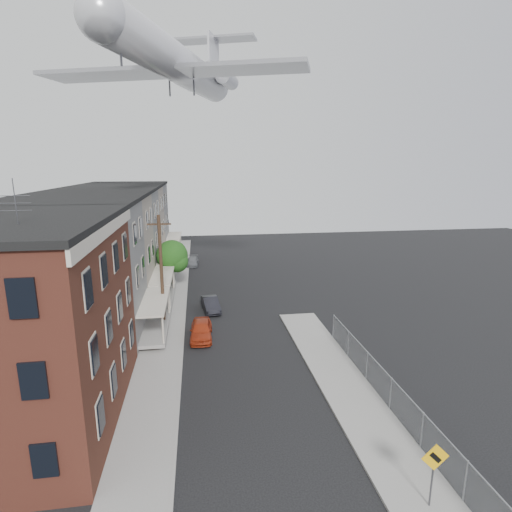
{
  "coord_description": "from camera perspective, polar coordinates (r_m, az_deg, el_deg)",
  "views": [
    {
      "loc": [
        -2.71,
        -12.48,
        12.69
      ],
      "look_at": [
        0.19,
        7.2,
        8.11
      ],
      "focal_mm": 28.0,
      "sensor_mm": 36.0,
      "label": 1
    }
  ],
  "objects": [
    {
      "name": "curb_left",
      "position": [
        38.63,
        -9.98,
        -6.31
      ],
      "size": [
        0.15,
        62.0,
        0.14
      ],
      "primitive_type": "cube",
      "color": "gray",
      "rests_on": "ground"
    },
    {
      "name": "row_house_e",
      "position": [
        58.22,
        -17.53,
        4.9
      ],
      "size": [
        11.98,
        7.0,
        10.3
      ],
      "color": "slate",
      "rests_on": "ground"
    },
    {
      "name": "row_house_d",
      "position": [
        51.39,
        -18.72,
        3.82
      ],
      "size": [
        11.98,
        7.0,
        10.3
      ],
      "color": "gray",
      "rests_on": "ground"
    },
    {
      "name": "utility_pole",
      "position": [
        31.65,
        -13.36,
        -2.06
      ],
      "size": [
        1.8,
        0.26,
        9.0
      ],
      "color": "black",
      "rests_on": "ground"
    },
    {
      "name": "sidewalk_left",
      "position": [
        38.71,
        -12.14,
        -6.38
      ],
      "size": [
        3.0,
        62.0,
        0.12
      ],
      "primitive_type": "cube",
      "color": "gray",
      "rests_on": "ground"
    },
    {
      "name": "car_far",
      "position": [
        51.81,
        -9.08,
        -0.77
      ],
      "size": [
        1.73,
        3.76,
        1.07
      ],
      "primitive_type": "imported",
      "rotation": [
        0.0,
        0.0,
        -0.07
      ],
      "color": "slate",
      "rests_on": "ground"
    },
    {
      "name": "row_house_c",
      "position": [
        44.61,
        -20.25,
        2.4
      ],
      "size": [
        11.98,
        7.0,
        10.3
      ],
      "color": "slate",
      "rests_on": "ground"
    },
    {
      "name": "row_house_b",
      "position": [
        37.91,
        -22.33,
        0.48
      ],
      "size": [
        11.98,
        7.0,
        10.3
      ],
      "color": "gray",
      "rests_on": "ground"
    },
    {
      "name": "corner_building",
      "position": [
        22.85,
        -32.14,
        -8.33
      ],
      "size": [
        10.31,
        12.3,
        12.15
      ],
      "color": "#381512",
      "rests_on": "ground"
    },
    {
      "name": "curb_right",
      "position": [
        23.38,
        10.46,
        -19.94
      ],
      "size": [
        0.15,
        26.0,
        0.14
      ],
      "primitive_type": "cube",
      "color": "gray",
      "rests_on": "ground"
    },
    {
      "name": "sidewalk_right",
      "position": [
        23.84,
        13.96,
        -19.43
      ],
      "size": [
        3.0,
        26.0,
        0.12
      ],
      "primitive_type": "cube",
      "color": "gray",
      "rests_on": "ground"
    },
    {
      "name": "chainlink_fence",
      "position": [
        23.17,
        18.69,
        -18.09
      ],
      "size": [
        0.06,
        18.06,
        1.9
      ],
      "color": "gray",
      "rests_on": "ground"
    },
    {
      "name": "airplane",
      "position": [
        41.92,
        -10.9,
        25.26
      ],
      "size": [
        24.45,
        27.99,
        8.14
      ],
      "color": "#BDBCC0",
      "rests_on": "ground"
    },
    {
      "name": "row_house_a",
      "position": [
        31.35,
        -25.3,
        -2.26
      ],
      "size": [
        11.98,
        7.0,
        10.3
      ],
      "color": "slate",
      "rests_on": "ground"
    },
    {
      "name": "car_mid",
      "position": [
        35.76,
        -6.49,
        -6.86
      ],
      "size": [
        1.77,
        3.84,
        1.22
      ],
      "primitive_type": "imported",
      "rotation": [
        0.0,
        0.0,
        0.13
      ],
      "color": "black",
      "rests_on": "ground"
    },
    {
      "name": "ground",
      "position": [
        18.0,
        3.23,
        -31.86
      ],
      "size": [
        120.0,
        120.0,
        0.0
      ],
      "primitive_type": "plane",
      "color": "black",
      "rests_on": "ground"
    },
    {
      "name": "warning_sign",
      "position": [
        17.81,
        24.09,
        -25.67
      ],
      "size": [
        1.1,
        0.11,
        2.8
      ],
      "color": "#515156",
      "rests_on": "ground"
    },
    {
      "name": "street_tree",
      "position": [
        41.53,
        -11.72,
        -0.16
      ],
      "size": [
        3.22,
        3.2,
        5.2
      ],
      "color": "black",
      "rests_on": "ground"
    },
    {
      "name": "car_near",
      "position": [
        30.44,
        -7.84,
        -10.4
      ],
      "size": [
        1.74,
        4.02,
        1.35
      ],
      "primitive_type": "imported",
      "rotation": [
        0.0,
        0.0,
        -0.04
      ],
      "color": "#AE3316",
      "rests_on": "ground"
    }
  ]
}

